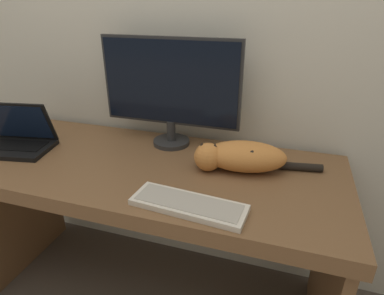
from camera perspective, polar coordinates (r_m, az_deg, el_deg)
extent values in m
cube|color=beige|center=(1.55, -3.34, 21.91)|extent=(6.40, 0.06, 2.60)
cube|color=brown|center=(1.36, -8.61, -3.96)|extent=(1.63, 0.66, 0.06)
cube|color=brown|center=(1.98, -28.84, -9.87)|extent=(0.04, 0.61, 0.70)
cube|color=brown|center=(1.49, 22.69, -21.12)|extent=(0.04, 0.61, 0.70)
cylinder|color=#282828|center=(1.51, -3.67, 1.02)|extent=(0.17, 0.17, 0.02)
cylinder|color=#282828|center=(1.49, -3.73, 3.02)|extent=(0.04, 0.04, 0.09)
cube|color=#282828|center=(1.42, -3.90, 11.52)|extent=(0.63, 0.02, 0.38)
cube|color=black|center=(1.41, -4.05, 11.43)|extent=(0.61, 0.01, 0.36)
cube|color=black|center=(1.64, -28.78, -0.19)|extent=(0.33, 0.25, 0.02)
cube|color=black|center=(1.64, -28.63, 0.35)|extent=(0.26, 0.15, 0.00)
cube|color=black|center=(1.65, -28.24, 4.10)|extent=(0.31, 0.13, 0.19)
cube|color=black|center=(1.65, -28.32, 3.99)|extent=(0.28, 0.11, 0.17)
cube|color=beige|center=(1.06, -0.62, -10.17)|extent=(0.39, 0.16, 0.02)
cube|color=#ABA393|center=(1.05, -0.62, -9.67)|extent=(0.36, 0.13, 0.00)
ellipsoid|color=#C67A38|center=(1.27, 9.37, -1.56)|extent=(0.34, 0.20, 0.12)
ellipsoid|color=black|center=(1.26, 10.20, -0.28)|extent=(0.16, 0.14, 0.05)
sphere|color=#C67A38|center=(1.26, 2.90, -1.67)|extent=(0.11, 0.11, 0.11)
cone|color=black|center=(1.24, 1.78, 0.31)|extent=(0.03, 0.03, 0.03)
cone|color=black|center=(1.24, 4.10, 0.16)|extent=(0.03, 0.03, 0.03)
cylinder|color=black|center=(1.34, 18.73, -3.28)|extent=(0.17, 0.06, 0.03)
cube|color=gold|center=(1.36, 10.24, -1.01)|extent=(0.07, 0.07, 0.07)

